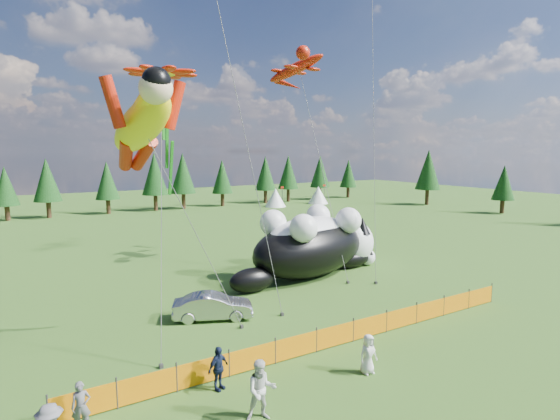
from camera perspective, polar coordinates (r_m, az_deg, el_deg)
ground at (r=22.18m, az=2.29°, el=-14.58°), size 160.00×160.00×0.00m
safety_fence at (r=19.74m, az=7.24°, el=-15.97°), size 22.06×0.06×1.10m
tree_line at (r=63.35m, az=-20.51°, el=3.21°), size 90.00×4.00×8.00m
festival_tents at (r=61.75m, az=-9.46°, el=1.06°), size 50.00×3.20×2.80m
cat_large at (r=29.97m, az=4.67°, el=-4.31°), size 12.62×6.44×4.60m
cat_small at (r=32.37m, az=9.43°, el=-6.06°), size 4.51×1.72×1.63m
car at (r=22.75m, az=-8.75°, el=-12.33°), size 4.19×2.82×1.31m
spectator_a at (r=15.62m, az=-24.56°, el=-22.31°), size 0.61×0.45×1.53m
spectator_b at (r=14.78m, az=-2.46°, el=-22.46°), size 1.09×0.85×1.96m
spectator_c at (r=16.53m, az=-8.07°, el=-19.80°), size 1.04×0.81×1.59m
spectator_e at (r=17.76m, az=11.43°, el=-17.95°), size 0.78×0.54×1.53m
superhero_kite at (r=17.37m, az=-17.63°, el=10.60°), size 7.25×5.46×12.00m
gecko_kite at (r=34.73m, az=2.09°, el=17.99°), size 6.41×11.49×16.78m
flower_kite at (r=19.94m, az=-15.20°, el=16.45°), size 4.07×4.87×11.97m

